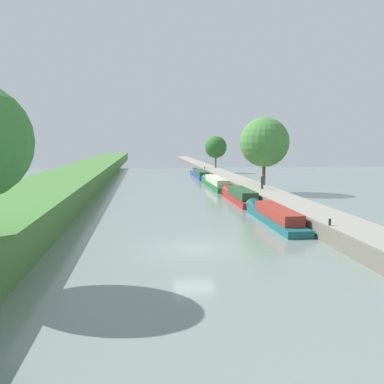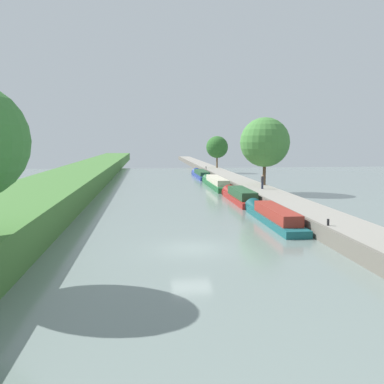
% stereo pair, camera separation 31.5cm
% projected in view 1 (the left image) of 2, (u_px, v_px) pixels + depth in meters
% --- Properties ---
extents(ground_plane, '(160.00, 160.00, 0.00)m').
position_uv_depth(ground_plane, '(194.00, 249.00, 26.51)').
color(ground_plane, slate).
extents(right_towpath, '(3.72, 260.00, 1.08)m').
position_uv_depth(right_towpath, '(358.00, 236.00, 27.65)').
color(right_towpath, gray).
rests_on(right_towpath, ground_plane).
extents(stone_quay, '(0.25, 260.00, 1.13)m').
position_uv_depth(stone_quay, '(329.00, 236.00, 27.43)').
color(stone_quay, '#6B665B').
rests_on(stone_quay, ground_plane).
extents(narrowboat_teal, '(1.87, 12.83, 2.00)m').
position_uv_depth(narrowboat_teal, '(273.00, 215.00, 35.27)').
color(narrowboat_teal, '#195B60').
rests_on(narrowboat_teal, ground_plane).
extents(narrowboat_red, '(2.05, 12.00, 2.16)m').
position_uv_depth(narrowboat_red, '(239.00, 196.00, 47.49)').
color(narrowboat_red, maroon).
rests_on(narrowboat_red, ground_plane).
extents(narrowboat_green, '(1.99, 16.62, 2.11)m').
position_uv_depth(narrowboat_green, '(215.00, 183.00, 62.36)').
color(narrowboat_green, '#1E6033').
rests_on(narrowboat_green, ground_plane).
extents(narrowboat_blue, '(2.04, 15.26, 1.98)m').
position_uv_depth(narrowboat_blue, '(200.00, 174.00, 79.35)').
color(narrowboat_blue, '#283D93').
rests_on(narrowboat_blue, ground_plane).
extents(tree_rightbank_midnear, '(6.29, 6.29, 8.60)m').
position_uv_depth(tree_rightbank_midnear, '(264.00, 142.00, 53.90)').
color(tree_rightbank_midnear, brown).
rests_on(tree_rightbank_midnear, right_towpath).
extents(tree_rightbank_midfar, '(4.60, 4.60, 6.65)m').
position_uv_depth(tree_rightbank_midfar, '(216.00, 147.00, 89.06)').
color(tree_rightbank_midfar, brown).
rests_on(tree_rightbank_midfar, right_towpath).
extents(person_walking, '(0.34, 0.34, 1.66)m').
position_uv_depth(person_walking, '(262.00, 181.00, 49.99)').
color(person_walking, '#282D42').
rests_on(person_walking, right_towpath).
extents(mooring_bollard_near, '(0.16, 0.16, 0.45)m').
position_uv_depth(mooring_bollard_near, '(330.00, 222.00, 28.29)').
color(mooring_bollard_near, black).
rests_on(mooring_bollard_near, right_towpath).
extents(mooring_bollard_far, '(0.16, 0.16, 0.45)m').
position_uv_depth(mooring_bollard_far, '(205.00, 168.00, 86.59)').
color(mooring_bollard_far, black).
rests_on(mooring_bollard_far, right_towpath).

